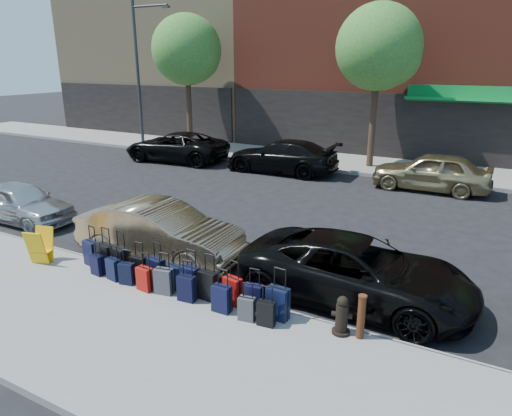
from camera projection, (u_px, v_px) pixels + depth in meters
The scene contains 38 objects.
ground at pixel (271, 228), 14.15m from camera, with size 120.00×120.00×0.00m, color black.
sidewalk_near at pixel (119, 329), 8.69m from camera, with size 60.00×4.00×0.15m, color gray.
sidewalk_far at pixel (362, 164), 22.50m from camera, with size 60.00×4.00×0.15m, color gray.
curb_near at pixel (184, 285), 10.38m from camera, with size 60.00×0.08×0.15m, color gray.
curb_far at pixel (349, 173), 20.81m from camera, with size 60.00×0.08×0.15m, color gray.
building_left at pixel (188, 18), 33.98m from camera, with size 15.00×12.12×16.00m.
tree_left at pixel (189, 52), 24.89m from camera, with size 3.80×3.80×7.27m.
tree_center at pixel (382, 50), 20.15m from camera, with size 3.80×3.80×7.27m.
streetlight at pixel (140, 66), 25.87m from camera, with size 2.59×0.18×8.00m.
suitcase_front_0 at pixel (92, 253), 11.17m from camera, with size 0.45×0.30×1.00m.
suitcase_front_1 at pixel (105, 257), 10.87m from camera, with size 0.46×0.27×1.07m.
suitcase_front_2 at pixel (120, 261), 10.67m from camera, with size 0.47×0.30×1.07m.
suitcase_front_3 at pixel (139, 268), 10.43m from camera, with size 0.38×0.23×0.90m.
suitcase_front_4 at pixel (156, 271), 10.23m from camera, with size 0.43×0.29×0.97m.
suitcase_front_5 at pixel (175, 277), 10.02m from camera, with size 0.39×0.25×0.88m.
suitcase_front_6 at pixel (190, 280), 9.78m from camera, with size 0.43×0.25×1.00m.
suitcase_front_7 at pixel (208, 285), 9.55m from camera, with size 0.43×0.25×1.00m.
suitcase_front_8 at pixel (233, 291), 9.37m from camera, with size 0.43×0.29×0.94m.
suitcase_front_9 at pixel (254, 297), 9.15m from camera, with size 0.39×0.24×0.89m.
suitcase_front_10 at pixel (278, 303), 8.82m from camera, with size 0.45×0.26×1.05m.
suitcase_back_1 at pixel (97, 265), 10.68m from camera, with size 0.35×0.23×0.78m.
suitcase_back_2 at pixel (114, 269), 10.43m from camera, with size 0.37×0.25×0.82m.
suitcase_back_3 at pixel (127, 273), 10.23m from camera, with size 0.37×0.26×0.81m.
suitcase_back_4 at pixel (145, 279), 9.95m from camera, with size 0.38×0.24×0.86m.
suitcase_back_5 at pixel (164, 281), 9.80m from camera, with size 0.42×0.29×0.92m.
suitcase_back_6 at pixel (187, 288), 9.51m from camera, with size 0.39×0.25×0.89m.
suitcase_back_8 at pixel (222, 299), 9.09m from camera, with size 0.38×0.22×0.90m.
suitcase_back_9 at pixel (247, 309), 8.80m from camera, with size 0.34×0.23×0.77m.
suitcase_back_10 at pixel (266, 313), 8.62m from camera, with size 0.35×0.23×0.80m.
fire_hydrant at pixel (342, 316), 8.33m from camera, with size 0.39×0.34×0.75m.
bollard at pixel (361, 316), 8.17m from camera, with size 0.16×0.16×0.86m.
display_rack at pixel (40, 246), 11.26m from camera, with size 0.62×0.66×0.87m.
car_near_0 at pixel (21, 203), 14.52m from camera, with size 1.52×3.78×1.29m, color silver.
car_near_1 at pixel (160, 232), 11.80m from camera, with size 1.56×4.46×1.47m, color tan.
car_near_2 at pixel (357, 271), 9.70m from camera, with size 2.29×4.97×1.38m, color black.
car_far_0 at pixel (176, 147), 23.41m from camera, with size 2.47×5.36×1.49m, color black.
car_far_1 at pixel (282, 156), 20.99m from camera, with size 2.12×5.21×1.51m, color black.
car_far_2 at pixel (431, 172), 18.04m from camera, with size 1.81×4.49×1.53m, color #98895D.
Camera 1 is at (5.88, -11.91, 4.95)m, focal length 32.00 mm.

